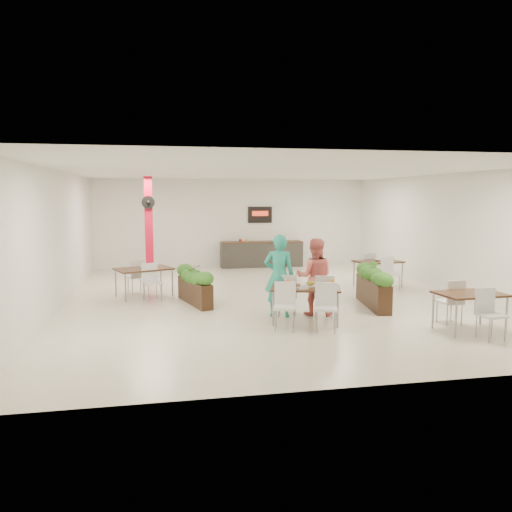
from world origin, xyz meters
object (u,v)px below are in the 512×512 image
Objects in this scene: main_table at (305,293)px; planter_left at (195,283)px; side_table_c at (470,299)px; red_column at (149,227)px; planter_right at (373,285)px; diner_man at (279,276)px; service_counter at (262,253)px; side_table_a at (144,272)px; side_table_b at (378,265)px; diner_woman at (315,277)px.

main_table is 3.10m from planter_left.
main_table is 1.16× the size of side_table_c.
red_column is at bearing 116.97° from main_table.
planter_right is 1.23× the size of side_table_c.
diner_man is at bearing 147.07° from side_table_c.
service_counter is at bearing -81.79° from diner_man.
planter_left reaches higher than side_table_a.
planter_right is at bearing -150.72° from diner_man.
planter_left is at bearing -63.30° from side_table_a.
side_table_a is at bearing 170.98° from side_table_b.
side_table_c is (5.03, -3.49, 0.13)m from planter_left.
planter_left is (-2.88, -5.88, 0.01)m from service_counter.
red_column is at bearing 125.48° from side_table_c.
main_table is 1.14× the size of side_table_b.
diner_man reaches higher than main_table.
service_counter is at bearing 27.84° from side_table_a.
diner_man is 4.01m from side_table_a.
planter_right is 2.55m from side_table_c.
red_column is 1.79× the size of planter_left.
planter_left reaches higher than main_table.
diner_man is 1.06× the size of diner_woman.
side_table_c is at bearing 160.92° from diner_woman.
planter_right reaches higher than planter_left.
planter_left is (-2.50, 1.63, -0.34)m from diner_woman.
red_column is 3.09m from side_table_a.
side_table_a is (-1.23, 1.09, 0.14)m from planter_left.
red_column is 1.79× the size of diner_man.
side_table_b is at bearing -117.16° from diner_woman.
side_table_a is 7.76m from side_table_c.
planter_right is 2.69m from side_table_b.
side_table_b is at bearing 82.45° from side_table_c.
main_table is (-0.79, -8.17, 0.14)m from service_counter.
side_table_b is at bearing 13.46° from planter_left.
service_counter is 5.22m from side_table_b.
planter_right is (5.23, -5.13, -1.13)m from red_column.
diner_man is at bearing -151.96° from side_table_b.
service_counter reaches higher than side_table_b.
planter_left is at bearing 132.45° from main_table.
service_counter is 1.68× the size of diner_man.
side_table_b is (3.64, 2.91, -0.26)m from diner_man.
service_counter is 1.81× the size of side_table_a.
diner_woman is (0.41, 0.65, 0.21)m from main_table.
service_counter is at bearing 84.48° from main_table.
planter_right reaches higher than side_table_a.
diner_woman is at bearing -57.75° from side_table_a.
planter_left is (-1.70, 1.63, -0.39)m from diner_man.
side_table_b is at bearing -19.95° from side_table_a.
side_table_a is 1.01× the size of side_table_c.
side_table_c is (3.33, -1.85, -0.27)m from diner_man.
planter_right is 1.22× the size of side_table_a.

